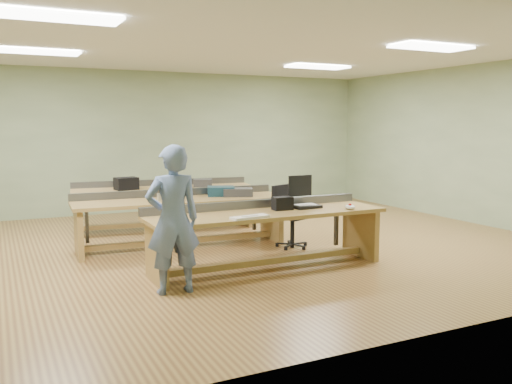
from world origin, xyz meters
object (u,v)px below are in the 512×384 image
(workbench_front, at_px, (266,226))
(parts_bin_grey, at_px, (238,192))
(parts_bin_teal, at_px, (221,191))
(workbench_back, at_px, (165,198))
(drinks_can, at_px, (159,197))
(camera_bag, at_px, (282,203))
(laptop_base, at_px, (306,206))
(task_chair, at_px, (290,225))
(person, at_px, (173,220))
(mug, at_px, (176,196))
(workbench_mid, at_px, (181,211))

(workbench_front, relative_size, parts_bin_grey, 6.97)
(parts_bin_teal, bearing_deg, workbench_back, 107.97)
(parts_bin_grey, xyz_separation_m, drinks_can, (-1.28, -0.01, -0.01))
(camera_bag, xyz_separation_m, drinks_can, (-1.24, 1.52, -0.03))
(laptop_base, bearing_deg, workbench_back, 107.33)
(task_chair, relative_size, parts_bin_grey, 2.08)
(person, height_order, laptop_base, person)
(mug, height_order, drinks_can, drinks_can)
(drinks_can, bearing_deg, workbench_front, -57.42)
(workbench_front, xyz_separation_m, workbench_mid, (-0.62, 1.68, 0.00))
(workbench_back, distance_m, camera_bag, 3.26)
(workbench_mid, bearing_deg, person, -106.66)
(parts_bin_grey, bearing_deg, workbench_back, 113.31)
(workbench_front, bearing_deg, parts_bin_grey, 79.24)
(laptop_base, bearing_deg, task_chair, 72.82)
(person, relative_size, laptop_base, 4.55)
(workbench_front, xyz_separation_m, drinks_can, (-0.99, 1.55, 0.24))
(laptop_base, relative_size, parts_bin_teal, 0.88)
(workbench_front, height_order, parts_bin_teal, parts_bin_teal)
(workbench_back, relative_size, task_chair, 3.46)
(camera_bag, height_order, task_chair, task_chair)
(laptop_base, bearing_deg, camera_bag, -177.53)
(camera_bag, bearing_deg, workbench_back, 104.83)
(workbench_mid, relative_size, person, 1.96)
(workbench_front, height_order, workbench_back, same)
(workbench_back, height_order, person, person)
(laptop_base, height_order, parts_bin_grey, parts_bin_grey)
(parts_bin_grey, relative_size, drinks_can, 4.01)
(parts_bin_teal, bearing_deg, camera_bag, -83.52)
(laptop_base, height_order, task_chair, task_chair)
(workbench_mid, height_order, drinks_can, drinks_can)
(task_chair, bearing_deg, parts_bin_teal, 113.12)
(task_chair, xyz_separation_m, mug, (-1.58, 0.72, 0.45))
(camera_bag, bearing_deg, workbench_mid, 120.70)
(workbench_back, distance_m, parts_bin_grey, 1.81)
(parts_bin_teal, xyz_separation_m, mug, (-0.76, -0.07, -0.02))
(workbench_front, height_order, parts_bin_grey, parts_bin_grey)
(workbench_front, relative_size, person, 1.91)
(workbench_front, relative_size, task_chair, 3.34)
(task_chair, distance_m, parts_bin_teal, 1.23)
(task_chair, bearing_deg, workbench_front, -156.15)
(laptop_base, xyz_separation_m, task_chair, (0.25, 0.87, -0.42))
(workbench_mid, distance_m, laptop_base, 2.05)
(camera_bag, distance_m, mug, 1.88)
(mug, xyz_separation_m, drinks_can, (-0.29, -0.10, 0.00))
(workbench_mid, bearing_deg, workbench_front, -66.29)
(workbench_back, distance_m, task_chair, 2.64)
(parts_bin_teal, bearing_deg, task_chair, -44.25)
(workbench_back, bearing_deg, workbench_front, -75.19)
(person, height_order, task_chair, person)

